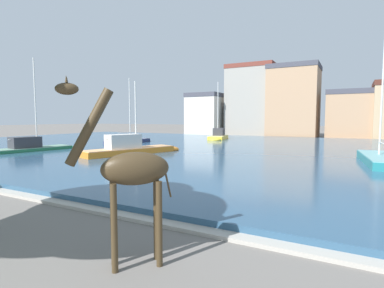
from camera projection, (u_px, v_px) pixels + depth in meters
harbor_water at (256, 150)px, 30.48m from camera, size 84.09×43.78×0.33m
quay_edge_coping at (86, 208)px, 11.04m from camera, size 84.09×0.50×0.12m
giraffe_statue at (130, 172)px, 6.65m from camera, size 1.96×1.95×4.23m
sailboat_yellow at (218, 137)px, 43.72m from camera, size 3.15×6.18×8.61m
sailboat_teal at (378, 160)px, 20.84m from camera, size 2.73×8.47×9.16m
sailboat_orange at (136, 150)px, 25.90m from camera, size 4.61×9.49×6.53m
sailboat_green at (36, 148)px, 28.46m from camera, size 3.10×8.38×9.01m
sailboat_navy at (131, 142)px, 37.83m from camera, size 2.60×6.88×8.36m
townhouse_wide_warehouse at (208, 115)px, 59.91m from camera, size 6.48×8.11×8.28m
townhouse_tall_gabled at (251, 101)px, 57.23m from camera, size 9.04×6.02×13.51m
townhouse_narrow_midrow at (294, 102)px, 53.25m from camera, size 8.45×7.69×12.68m
townhouse_end_terrace at (352, 114)px, 49.18m from camera, size 7.86×5.72×8.03m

